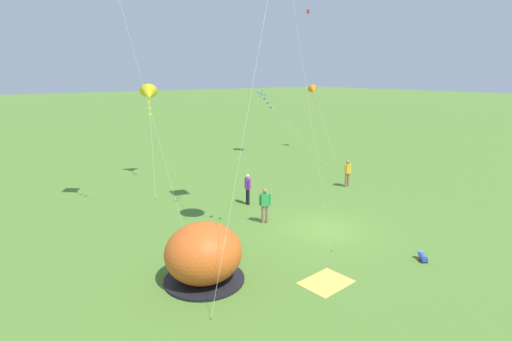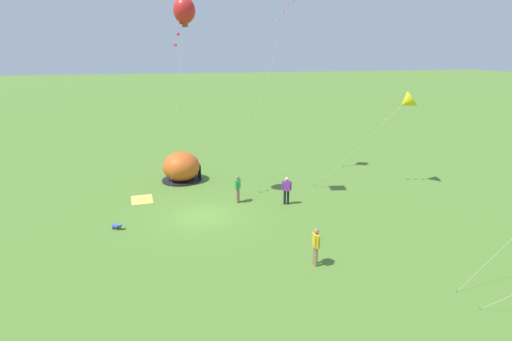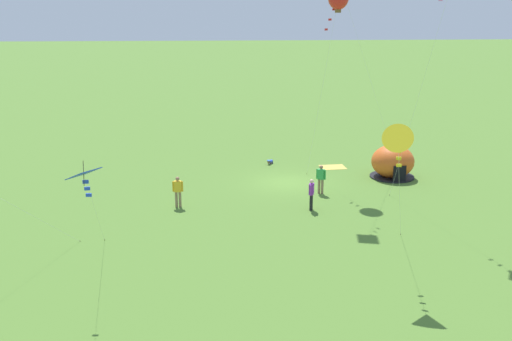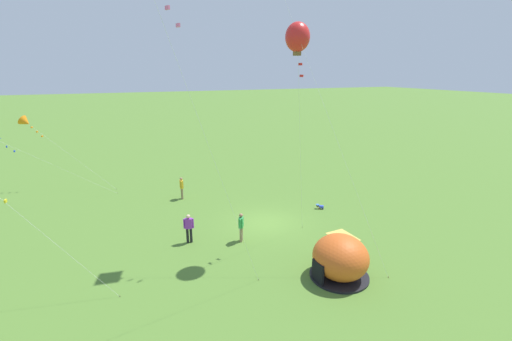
{
  "view_description": "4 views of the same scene",
  "coord_description": "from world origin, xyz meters",
  "px_view_note": "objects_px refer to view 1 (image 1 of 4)",
  "views": [
    {
      "loc": [
        -13.05,
        -11.89,
        7.07
      ],
      "look_at": [
        -1.62,
        3.13,
        2.47
      ],
      "focal_mm": 28.0,
      "sensor_mm": 36.0,
      "label": 1
    },
    {
      "loc": [
        20.92,
        -1.96,
        8.95
      ],
      "look_at": [
        -1.22,
        3.42,
        2.09
      ],
      "focal_mm": 28.0,
      "sensor_mm": 36.0,
      "label": 2
    },
    {
      "loc": [
        4.49,
        35.35,
        10.7
      ],
      "look_at": [
        2.28,
        4.47,
        2.07
      ],
      "focal_mm": 42.0,
      "sensor_mm": 36.0,
      "label": 3
    },
    {
      "loc": [
        -18.46,
        8.54,
        9.49
      ],
      "look_at": [
        0.96,
        0.35,
        3.33
      ],
      "focal_mm": 24.0,
      "sensor_mm": 36.0,
      "label": 4
    }
  ],
  "objects_px": {
    "person_watching_sky": "(248,187)",
    "kite_yellow": "(149,95)",
    "person_with_toddler": "(265,204)",
    "kite_orange": "(313,91)",
    "person_near_tent": "(348,172)",
    "kite_blue": "(263,96)",
    "popup_tent": "(203,254)",
    "toddler_crawling": "(422,256)"
  },
  "relations": [
    {
      "from": "toddler_crawling",
      "to": "person_near_tent",
      "type": "relative_size",
      "value": 0.31
    },
    {
      "from": "popup_tent",
      "to": "kite_blue",
      "type": "relative_size",
      "value": 0.35
    },
    {
      "from": "person_with_toddler",
      "to": "toddler_crawling",
      "type": "bearing_deg",
      "value": -71.32
    },
    {
      "from": "kite_orange",
      "to": "person_watching_sky",
      "type": "bearing_deg",
      "value": -146.37
    },
    {
      "from": "popup_tent",
      "to": "kite_orange",
      "type": "bearing_deg",
      "value": 36.85
    },
    {
      "from": "person_watching_sky",
      "to": "kite_blue",
      "type": "distance_m",
      "value": 14.87
    },
    {
      "from": "kite_blue",
      "to": "person_watching_sky",
      "type": "bearing_deg",
      "value": -131.54
    },
    {
      "from": "person_watching_sky",
      "to": "kite_yellow",
      "type": "relative_size",
      "value": 0.27
    },
    {
      "from": "person_with_toddler",
      "to": "person_near_tent",
      "type": "distance_m",
      "value": 8.36
    },
    {
      "from": "kite_blue",
      "to": "toddler_crawling",
      "type": "bearing_deg",
      "value": -111.83
    },
    {
      "from": "person_with_toddler",
      "to": "popup_tent",
      "type": "bearing_deg",
      "value": -149.27
    },
    {
      "from": "kite_yellow",
      "to": "popup_tent",
      "type": "bearing_deg",
      "value": -106.85
    },
    {
      "from": "toddler_crawling",
      "to": "kite_orange",
      "type": "relative_size",
      "value": 0.08
    },
    {
      "from": "person_near_tent",
      "to": "kite_yellow",
      "type": "bearing_deg",
      "value": 132.51
    },
    {
      "from": "person_with_toddler",
      "to": "person_watching_sky",
      "type": "xyz_separation_m",
      "value": [
        1.01,
        2.8,
        0.0
      ]
    },
    {
      "from": "popup_tent",
      "to": "person_near_tent",
      "type": "relative_size",
      "value": 1.63
    },
    {
      "from": "person_watching_sky",
      "to": "person_with_toddler",
      "type": "bearing_deg",
      "value": -109.85
    },
    {
      "from": "popup_tent",
      "to": "person_with_toddler",
      "type": "relative_size",
      "value": 1.63
    },
    {
      "from": "kite_blue",
      "to": "kite_orange",
      "type": "bearing_deg",
      "value": -9.93
    },
    {
      "from": "person_near_tent",
      "to": "kite_blue",
      "type": "distance_m",
      "value": 12.61
    },
    {
      "from": "kite_yellow",
      "to": "kite_orange",
      "type": "height_order",
      "value": "kite_yellow"
    },
    {
      "from": "toddler_crawling",
      "to": "person_with_toddler",
      "type": "xyz_separation_m",
      "value": [
        -2.32,
        6.87,
        0.79
      ]
    },
    {
      "from": "person_with_toddler",
      "to": "kite_orange",
      "type": "distance_m",
      "value": 20.62
    },
    {
      "from": "person_near_tent",
      "to": "kite_orange",
      "type": "bearing_deg",
      "value": 54.98
    },
    {
      "from": "person_near_tent",
      "to": "kite_orange",
      "type": "relative_size",
      "value": 0.25
    },
    {
      "from": "person_with_toddler",
      "to": "kite_orange",
      "type": "height_order",
      "value": "kite_orange"
    },
    {
      "from": "person_with_toddler",
      "to": "kite_blue",
      "type": "xyz_separation_m",
      "value": [
        10.48,
        13.48,
        4.16
      ]
    },
    {
      "from": "toddler_crawling",
      "to": "kite_yellow",
      "type": "distance_m",
      "value": 19.45
    },
    {
      "from": "kite_yellow",
      "to": "person_watching_sky",
      "type": "bearing_deg",
      "value": -78.63
    },
    {
      "from": "toddler_crawling",
      "to": "person_watching_sky",
      "type": "bearing_deg",
      "value": 97.75
    },
    {
      "from": "popup_tent",
      "to": "person_near_tent",
      "type": "height_order",
      "value": "popup_tent"
    },
    {
      "from": "kite_blue",
      "to": "kite_orange",
      "type": "xyz_separation_m",
      "value": [
        5.23,
        -0.91,
        0.39
      ]
    },
    {
      "from": "toddler_crawling",
      "to": "kite_blue",
      "type": "height_order",
      "value": "kite_blue"
    },
    {
      "from": "popup_tent",
      "to": "person_near_tent",
      "type": "xyz_separation_m",
      "value": [
        13.32,
        4.87,
        -0.03
      ]
    },
    {
      "from": "popup_tent",
      "to": "person_near_tent",
      "type": "distance_m",
      "value": 14.19
    },
    {
      "from": "person_near_tent",
      "to": "kite_yellow",
      "type": "height_order",
      "value": "kite_yellow"
    },
    {
      "from": "person_watching_sky",
      "to": "kite_yellow",
      "type": "distance_m",
      "value": 10.08
    },
    {
      "from": "person_with_toddler",
      "to": "kite_yellow",
      "type": "relative_size",
      "value": 0.27
    },
    {
      "from": "kite_yellow",
      "to": "toddler_crawling",
      "type": "bearing_deg",
      "value": -80.53
    },
    {
      "from": "kite_orange",
      "to": "kite_blue",
      "type": "bearing_deg",
      "value": 170.07
    },
    {
      "from": "toddler_crawling",
      "to": "kite_orange",
      "type": "bearing_deg",
      "value": 55.47
    },
    {
      "from": "popup_tent",
      "to": "kite_yellow",
      "type": "height_order",
      "value": "kite_yellow"
    }
  ]
}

